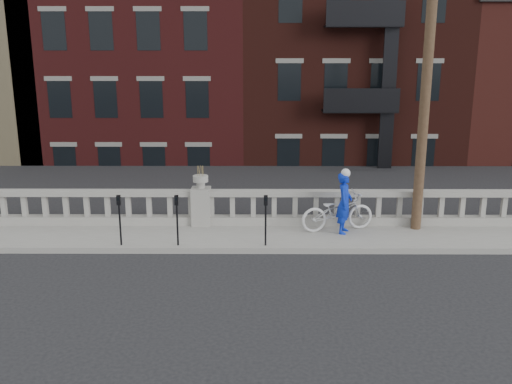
# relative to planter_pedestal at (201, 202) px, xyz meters

# --- Properties ---
(ground) EXTENTS (120.00, 120.00, 0.00)m
(ground) POSITION_rel_planter_pedestal_xyz_m (0.00, -3.95, -0.83)
(ground) COLOR black
(ground) RESTS_ON ground
(sidewalk) EXTENTS (32.00, 2.20, 0.15)m
(sidewalk) POSITION_rel_planter_pedestal_xyz_m (0.00, -0.95, -0.76)
(sidewalk) COLOR gray
(sidewalk) RESTS_ON ground
(balustrade) EXTENTS (28.00, 0.34, 1.03)m
(balustrade) POSITION_rel_planter_pedestal_xyz_m (0.00, 0.00, -0.19)
(balustrade) COLOR gray
(balustrade) RESTS_ON sidewalk
(planter_pedestal) EXTENTS (0.55, 0.55, 1.76)m
(planter_pedestal) POSITION_rel_planter_pedestal_xyz_m (0.00, 0.00, 0.00)
(planter_pedestal) COLOR gray
(planter_pedestal) RESTS_ON sidewalk
(lower_level) EXTENTS (80.00, 44.00, 20.80)m
(lower_level) POSITION_rel_planter_pedestal_xyz_m (0.56, 19.09, 1.80)
(lower_level) COLOR #605E59
(lower_level) RESTS_ON ground
(utility_pole) EXTENTS (1.60, 0.28, 10.00)m
(utility_pole) POSITION_rel_planter_pedestal_xyz_m (6.20, -0.35, 4.41)
(utility_pole) COLOR #422D1E
(utility_pole) RESTS_ON sidewalk
(parking_meter_c) EXTENTS (0.10, 0.09, 1.36)m
(parking_meter_c) POSITION_rel_planter_pedestal_xyz_m (-1.95, -1.80, 0.17)
(parking_meter_c) COLOR black
(parking_meter_c) RESTS_ON sidewalk
(parking_meter_d) EXTENTS (0.10, 0.09, 1.36)m
(parking_meter_d) POSITION_rel_planter_pedestal_xyz_m (-0.45, -1.80, 0.17)
(parking_meter_d) COLOR black
(parking_meter_d) RESTS_ON sidewalk
(parking_meter_e) EXTENTS (0.10, 0.09, 1.36)m
(parking_meter_e) POSITION_rel_planter_pedestal_xyz_m (1.86, -1.80, 0.17)
(parking_meter_e) COLOR black
(parking_meter_e) RESTS_ON sidewalk
(bicycle) EXTENTS (2.22, 1.21, 1.11)m
(bicycle) POSITION_rel_planter_pedestal_xyz_m (3.90, -0.53, -0.13)
(bicycle) COLOR silver
(bicycle) RESTS_ON sidewalk
(cyclist) EXTENTS (0.59, 0.73, 1.73)m
(cyclist) POSITION_rel_planter_pedestal_xyz_m (4.06, -0.73, 0.18)
(cyclist) COLOR #0C27B8
(cyclist) RESTS_ON sidewalk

